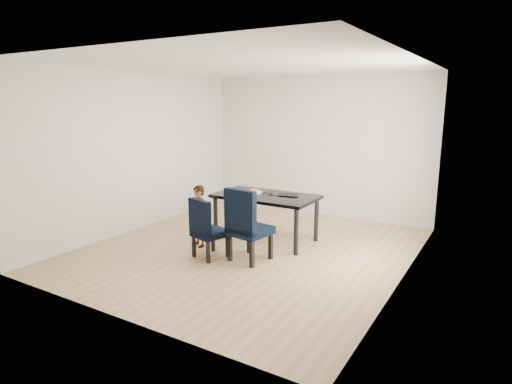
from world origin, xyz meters
The scene contains 14 objects.
floor centered at (0.00, 0.00, -0.01)m, with size 4.50×5.00×0.01m, color tan.
ceiling centered at (0.00, 0.00, 2.71)m, with size 4.50×5.00×0.01m, color white.
wall_back centered at (0.00, 2.50, 1.35)m, with size 4.50×0.01×2.70m, color silver.
wall_front centered at (0.00, -2.50, 1.35)m, with size 4.50×0.01×2.70m, color white.
wall_left centered at (-2.25, 0.00, 1.35)m, with size 0.01×5.00×2.70m, color white.
wall_right centered at (2.25, 0.00, 1.35)m, with size 0.01×5.00×2.70m, color silver.
dining_table centered at (0.00, 0.50, 0.38)m, with size 1.60×0.90×0.75m, color black.
chair_left centered at (-0.29, -0.58, 0.44)m, with size 0.42×0.44×0.87m, color black.
chair_right centered at (0.26, -0.38, 0.52)m, with size 0.50×0.52×1.05m, color black.
child centered at (-0.74, -0.28, 0.48)m, with size 0.35×0.23×0.96m, color orange.
plate centered at (-0.24, 0.54, 0.76)m, with size 0.25×0.25×0.01m, color white.
sandwich centered at (-0.23, 0.53, 0.79)m, with size 0.14×0.07×0.06m, color #BD8343.
laptop centered at (0.32, 0.68, 0.76)m, with size 0.31×0.20×0.02m, color black.
cable_tangle centered at (0.02, 0.52, 0.75)m, with size 0.15×0.15×0.01m, color black.
Camera 1 is at (3.27, -5.26, 2.19)m, focal length 30.00 mm.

